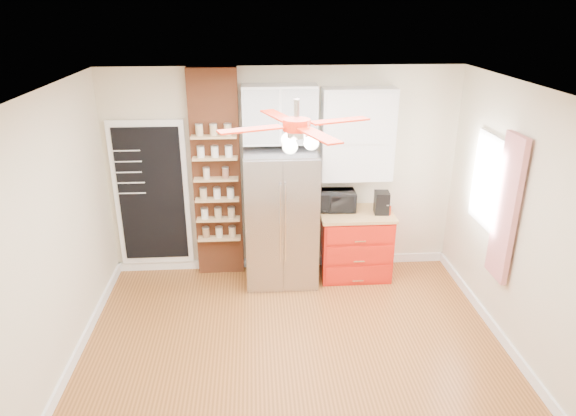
{
  "coord_description": "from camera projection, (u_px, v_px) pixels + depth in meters",
  "views": [
    {
      "loc": [
        -0.37,
        -4.32,
        3.41
      ],
      "look_at": [
        -0.01,
        0.9,
        1.3
      ],
      "focal_mm": 32.0,
      "sensor_mm": 36.0,
      "label": 1
    }
  ],
  "objects": [
    {
      "name": "floor",
      "position": [
        295.0,
        357.0,
        5.3
      ],
      "size": [
        4.5,
        4.5,
        0.0
      ],
      "primitive_type": "plane",
      "color": "#9B5C27",
      "rests_on": "ground"
    },
    {
      "name": "ceiling",
      "position": [
        297.0,
        93.0,
        4.29
      ],
      "size": [
        4.5,
        4.5,
        0.0
      ],
      "primitive_type": "plane",
      "color": "white",
      "rests_on": "wall_back"
    },
    {
      "name": "wall_back",
      "position": [
        283.0,
        173.0,
        6.65
      ],
      "size": [
        4.5,
        0.02,
        2.7
      ],
      "primitive_type": "cube",
      "color": "beige",
      "rests_on": "floor"
    },
    {
      "name": "wall_front",
      "position": [
        325.0,
        388.0,
        2.94
      ],
      "size": [
        4.5,
        0.02,
        2.7
      ],
      "primitive_type": "cube",
      "color": "beige",
      "rests_on": "floor"
    },
    {
      "name": "wall_left",
      "position": [
        49.0,
        246.0,
        4.65
      ],
      "size": [
        0.02,
        4.0,
        2.7
      ],
      "primitive_type": "cube",
      "color": "beige",
      "rests_on": "floor"
    },
    {
      "name": "wall_right",
      "position": [
        528.0,
        232.0,
        4.94
      ],
      "size": [
        0.02,
        4.0,
        2.7
      ],
      "primitive_type": "cube",
      "color": "beige",
      "rests_on": "floor"
    },
    {
      "name": "chalkboard",
      "position": [
        152.0,
        195.0,
        6.6
      ],
      "size": [
        0.95,
        0.05,
        1.95
      ],
      "color": "white",
      "rests_on": "wall_back"
    },
    {
      "name": "brick_pillar",
      "position": [
        217.0,
        176.0,
        6.52
      ],
      "size": [
        0.6,
        0.16,
        2.7
      ],
      "primitive_type": "cube",
      "color": "brown",
      "rests_on": "floor"
    },
    {
      "name": "fridge",
      "position": [
        281.0,
        218.0,
        6.48
      ],
      "size": [
        0.9,
        0.7,
        1.75
      ],
      "primitive_type": "cube",
      "color": "#A5A5AA",
      "rests_on": "floor"
    },
    {
      "name": "upper_glass_cabinet",
      "position": [
        280.0,
        114.0,
        6.18
      ],
      "size": [
        0.9,
        0.35,
        0.7
      ],
      "primitive_type": "cube",
      "color": "white",
      "rests_on": "wall_back"
    },
    {
      "name": "red_cabinet",
      "position": [
        355.0,
        244.0,
        6.74
      ],
      "size": [
        0.94,
        0.64,
        0.9
      ],
      "color": "red",
      "rests_on": "floor"
    },
    {
      "name": "upper_shelf_unit",
      "position": [
        358.0,
        135.0,
        6.37
      ],
      "size": [
        0.9,
        0.3,
        1.15
      ],
      "primitive_type": "cube",
      "color": "white",
      "rests_on": "wall_back"
    },
    {
      "name": "window",
      "position": [
        489.0,
        182.0,
        5.69
      ],
      "size": [
        0.04,
        0.75,
        1.05
      ],
      "primitive_type": "cube",
      "color": "white",
      "rests_on": "wall_right"
    },
    {
      "name": "curtain",
      "position": [
        506.0,
        209.0,
        5.22
      ],
      "size": [
        0.06,
        0.4,
        1.55
      ],
      "primitive_type": "cube",
      "color": "red",
      "rests_on": "wall_right"
    },
    {
      "name": "ceiling_fan",
      "position": [
        297.0,
        126.0,
        4.39
      ],
      "size": [
        1.4,
        1.4,
        0.44
      ],
      "color": "silver",
      "rests_on": "ceiling"
    },
    {
      "name": "toaster_oven",
      "position": [
        337.0,
        201.0,
        6.61
      ],
      "size": [
        0.47,
        0.32,
        0.26
      ],
      "primitive_type": "imported",
      "rotation": [
        0.0,
        0.0,
        -0.02
      ],
      "color": "black",
      "rests_on": "red_cabinet"
    },
    {
      "name": "coffee_maker",
      "position": [
        382.0,
        203.0,
        6.5
      ],
      "size": [
        0.19,
        0.21,
        0.29
      ],
      "primitive_type": "cube",
      "rotation": [
        0.0,
        0.0,
        -0.09
      ],
      "color": "black",
      "rests_on": "red_cabinet"
    },
    {
      "name": "canister_left",
      "position": [
        387.0,
        210.0,
        6.48
      ],
      "size": [
        0.12,
        0.12,
        0.14
      ],
      "primitive_type": "cylinder",
      "rotation": [
        0.0,
        0.0,
        -0.16
      ],
      "color": "#AC2209",
      "rests_on": "red_cabinet"
    },
    {
      "name": "canister_right",
      "position": [
        384.0,
        205.0,
        6.63
      ],
      "size": [
        0.13,
        0.13,
        0.13
      ],
      "primitive_type": "cylinder",
      "rotation": [
        0.0,
        0.0,
        -0.19
      ],
      "color": "#AF0914",
      "rests_on": "red_cabinet"
    },
    {
      "name": "pantry_jar_oats",
      "position": [
        206.0,
        173.0,
        6.33
      ],
      "size": [
        0.11,
        0.11,
        0.13
      ],
      "primitive_type": "cylinder",
      "rotation": [
        0.0,
        0.0,
        0.43
      ],
      "color": "beige",
      "rests_on": "brick_pillar"
    },
    {
      "name": "pantry_jar_beans",
      "position": [
        225.0,
        173.0,
        6.36
      ],
      "size": [
        0.1,
        0.1,
        0.13
      ],
      "primitive_type": "cylinder",
      "rotation": [
        0.0,
        0.0,
        -0.25
      ],
      "color": "#895B46",
      "rests_on": "brick_pillar"
    }
  ]
}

